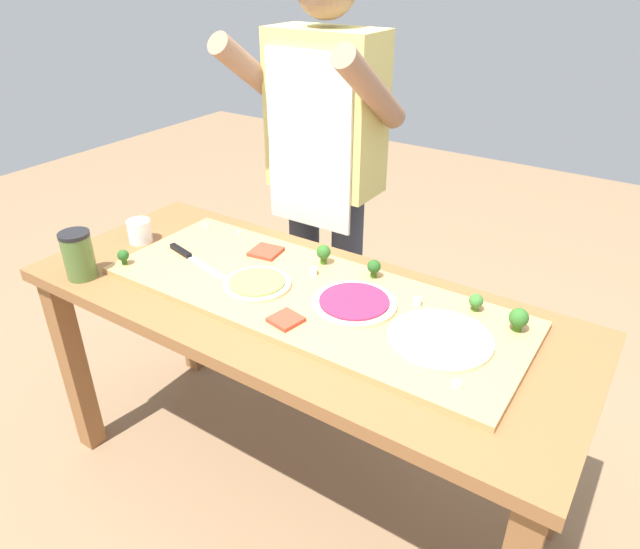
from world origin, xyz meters
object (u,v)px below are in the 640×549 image
Objects in this scene: cheese_crumble_a at (417,301)px; cheese_crumble_c at (206,226)px; broccoli_floret_front_mid at (324,253)px; cheese_crumble_b at (239,233)px; cook_center at (324,163)px; pizza_whole_white_garlic at (440,338)px; broccoli_floret_front_right at (374,267)px; pizza_whole_pesto_green at (257,284)px; broccoli_floret_back_right at (123,256)px; broccoli_floret_center_right at (519,318)px; cheese_crumble_d at (314,271)px; sauce_jar at (78,255)px; broccoli_floret_back_left at (476,301)px; prep_table at (296,330)px; pizza_whole_beet_magenta at (354,303)px; chefs_knife at (190,256)px; pizza_slice_near_right at (286,320)px; cheese_crumble_e at (457,384)px; flour_cup at (140,232)px; pizza_slice_near_left at (266,252)px.

cheese_crumble_c is (-0.86, 0.05, -0.00)m from cheese_crumble_a.
cheese_crumble_b is at bearing 177.29° from broccoli_floret_front_mid.
cook_center is at bearing 122.89° from broccoli_floret_front_mid.
pizza_whole_white_garlic is at bearing -21.17° from broccoli_floret_front_mid.
broccoli_floret_front_mid is 0.43m from cook_center.
broccoli_floret_front_mid is at bearing -176.91° from broccoli_floret_front_right.
pizza_whole_pesto_green is 0.46m from broccoli_floret_back_right.
broccoli_floret_center_right is 0.93m from cook_center.
cheese_crumble_d is 0.14× the size of sauce_jar.
cheese_crumble_a is (0.88, 0.30, -0.02)m from broccoli_floret_back_right.
broccoli_floret_center_right is at bearing -14.30° from broccoli_floret_back_left.
prep_table is 0.71m from sauce_jar.
cheese_crumble_c is at bearing 167.87° from pizza_whole_beet_magenta.
chefs_knife is at bearing -166.71° from broccoli_floret_back_left.
broccoli_floret_center_right reaches higher than pizza_slice_near_right.
broccoli_floret_back_right reaches higher than pizza_whole_white_garlic.
broccoli_floret_center_right is 3.10× the size of cheese_crumble_d.
pizza_slice_near_right is 4.51× the size of cheese_crumble_e.
cheese_crumble_c is (-0.12, 0.20, 0.00)m from chefs_knife.
broccoli_floret_front_right is 1.16× the size of broccoli_floret_back_right.
cheese_crumble_a is 0.99× the size of cheese_crumble_d.
cheese_crumble_b is (-0.40, 0.22, 0.14)m from prep_table.
prep_table is at bearing -28.42° from cheese_crumble_b.
pizza_whole_beet_magenta is 4.72× the size of broccoli_floret_back_left.
broccoli_floret_center_right reaches higher than broccoli_floret_front_mid.
broccoli_floret_front_mid is (-0.18, -0.01, 0.00)m from broccoli_floret_front_right.
cook_center is at bearing 130.72° from pizza_whole_beet_magenta.
broccoli_floret_front_right is 0.19m from cheese_crumble_a.
broccoli_floret_front_right is at bearing 55.13° from prep_table.
pizza_whole_pesto_green is at bearing -159.28° from cheese_crumble_a.
pizza_whole_beet_magenta is at bearing -49.28° from cook_center.
flour_cup reaches higher than pizza_slice_near_right.
broccoli_floret_center_right is at bearing -1.25° from cheese_crumble_c.
pizza_slice_near_left is 0.55m from cheese_crumble_a.
pizza_whole_white_garlic and pizza_whole_beet_magenta have the same top height.
broccoli_floret_front_mid reaches higher than pizza_whole_pesto_green.
broccoli_floret_front_mid is 3.04× the size of cheese_crumble_d.
broccoli_floret_front_mid reaches higher than prep_table.
cheese_crumble_d is (0.10, 0.15, 0.00)m from pizza_whole_pesto_green.
cheese_crumble_a is (0.36, -0.06, -0.03)m from broccoli_floret_front_mid.
pizza_whole_white_garlic is 22.57× the size of cheese_crumble_b.
cheese_crumble_b is at bearing 173.97° from cheese_crumble_a.
flour_cup is at bearing 124.91° from broccoli_floret_back_right.
prep_table is 117.86× the size of cheese_crumble_c.
pizza_slice_near_left is (-0.41, 0.11, -0.00)m from pizza_whole_beet_magenta.
chefs_knife is 4.54× the size of broccoli_floret_center_right.
cheese_crumble_a reaches higher than pizza_whole_white_garlic.
pizza_whole_pesto_green is at bearing -3.60° from chefs_knife.
cheese_crumble_e is at bearing -13.75° from prep_table.
chefs_knife and pizza_whole_beet_magenta have the same top height.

